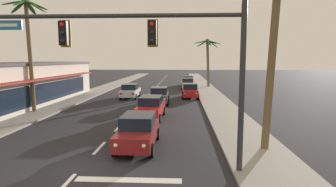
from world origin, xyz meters
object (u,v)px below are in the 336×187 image
sedan_oncoming_far (130,91)px  sedan_parked_far_kerb (188,81)px  sedan_parked_nearest_kerb (190,91)px  sedan_parked_mid_kerb (188,83)px  sedan_lead_at_stop_bar (138,131)px  palm_right_third (208,53)px  storefront_strip_left (8,85)px  sedan_fifth_in_queue (159,95)px  palm_right_nearest (275,11)px  traffic_signal_mast (156,49)px  sedan_third_in_queue (151,107)px  palm_left_second (28,32)px

sedan_oncoming_far → sedan_parked_far_kerb: bearing=65.9°
sedan_parked_nearest_kerb → sedan_parked_mid_kerb: (-0.10, 9.63, 0.00)m
sedan_parked_nearest_kerb → sedan_parked_far_kerb: same height
sedan_parked_nearest_kerb → sedan_lead_at_stop_bar: bearing=-100.0°
sedan_lead_at_stop_bar → palm_right_third: (6.40, 30.98, 4.61)m
storefront_strip_left → sedan_parked_mid_kerb: bearing=44.4°
sedan_fifth_in_queue → storefront_strip_left: bearing=-169.0°
sedan_lead_at_stop_bar → palm_right_nearest: 8.76m
sedan_oncoming_far → palm_right_nearest: (10.27, -18.10, 5.84)m
traffic_signal_mast → storefront_strip_left: bearing=136.9°
traffic_signal_mast → sedan_third_in_queue: 10.94m
sedan_oncoming_far → sedan_parked_far_kerb: size_ratio=1.00×
palm_right_third → sedan_parked_nearest_kerb: bearing=-104.1°
traffic_signal_mast → sedan_parked_nearest_kerb: size_ratio=2.32×
sedan_lead_at_stop_bar → palm_right_nearest: (6.53, -0.34, 5.84)m
traffic_signal_mast → sedan_parked_mid_kerb: 31.49m
sedan_third_in_queue → sedan_oncoming_far: size_ratio=1.01×
sedan_oncoming_far → palm_right_third: bearing=52.5°
sedan_parked_far_kerb → palm_right_third: palm_right_third is taller
sedan_fifth_in_queue → palm_left_second: (-10.29, -5.33, 5.85)m
sedan_parked_nearest_kerb → sedan_third_in_queue: bearing=-106.4°
traffic_signal_mast → sedan_parked_mid_kerb: size_ratio=2.32×
sedan_parked_nearest_kerb → palm_left_second: size_ratio=0.47×
sedan_parked_nearest_kerb → palm_left_second: palm_left_second is taller
sedan_lead_at_stop_bar → palm_left_second: (-10.35, 8.60, 5.85)m
sedan_lead_at_stop_bar → sedan_oncoming_far: same height
palm_left_second → palm_right_nearest: 19.09m
sedan_oncoming_far → palm_left_second: bearing=-125.8°
storefront_strip_left → sedan_lead_at_stop_bar: bearing=-38.5°
sedan_oncoming_far → sedan_parked_mid_kerb: bearing=56.3°
traffic_signal_mast → sedan_parked_mid_kerb: bearing=86.5°
palm_right_third → palm_right_nearest: bearing=-89.8°
sedan_oncoming_far → palm_right_third: size_ratio=0.57×
palm_left_second → palm_right_nearest: (16.87, -8.94, -0.01)m
traffic_signal_mast → sedan_parked_nearest_kerb: bearing=84.7°
sedan_fifth_in_queue → sedan_parked_mid_kerb: bearing=77.3°
traffic_signal_mast → palm_right_nearest: 6.26m
sedan_fifth_in_queue → storefront_strip_left: (-14.04, -2.73, 1.25)m
sedan_parked_mid_kerb → sedan_parked_far_kerb: same height
traffic_signal_mast → sedan_parked_nearest_kerb: (2.01, 21.55, -4.01)m
sedan_third_in_queue → sedan_oncoming_far: (-3.60, 10.80, 0.00)m
sedan_parked_mid_kerb → palm_right_nearest: 29.19m
palm_right_nearest → storefront_strip_left: size_ratio=0.38×
sedan_parked_nearest_kerb → palm_left_second: (-13.58, -9.83, 5.85)m
palm_left_second → sedan_parked_mid_kerb: bearing=55.3°
traffic_signal_mast → sedan_lead_at_stop_bar: (-1.22, 3.12, -4.01)m
sedan_third_in_queue → sedan_fifth_in_queue: same height
sedan_parked_mid_kerb → sedan_parked_nearest_kerb: bearing=-89.4°
sedan_oncoming_far → sedan_parked_mid_kerb: same height
sedan_fifth_in_queue → palm_right_third: palm_right_third is taller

